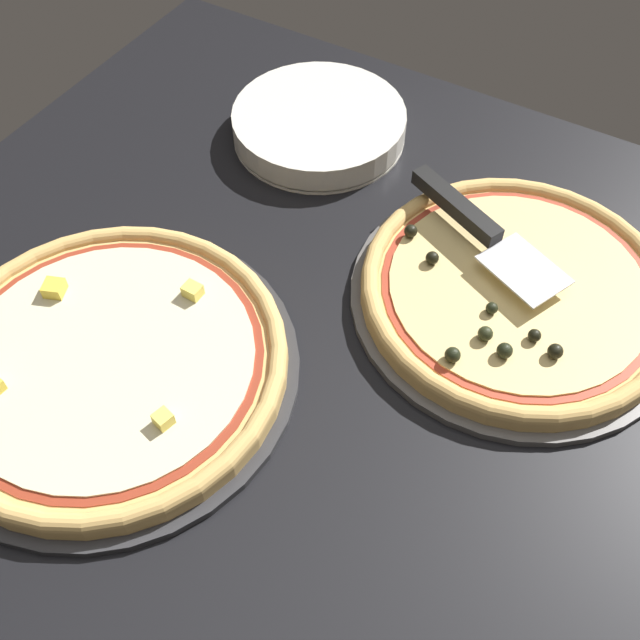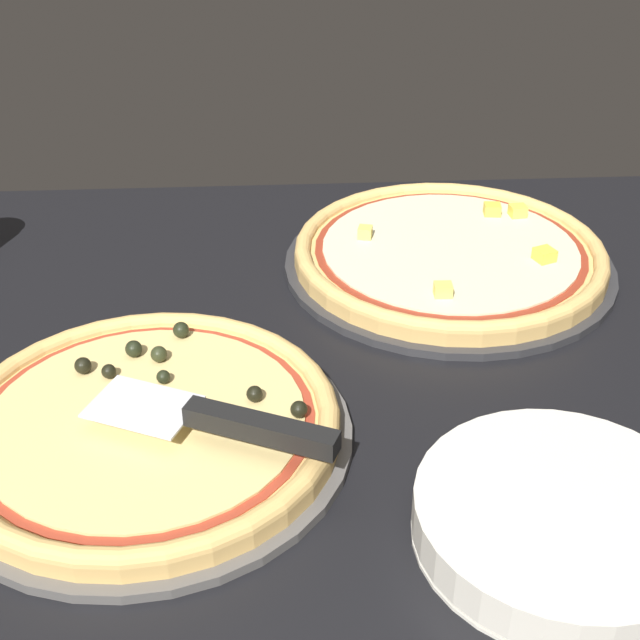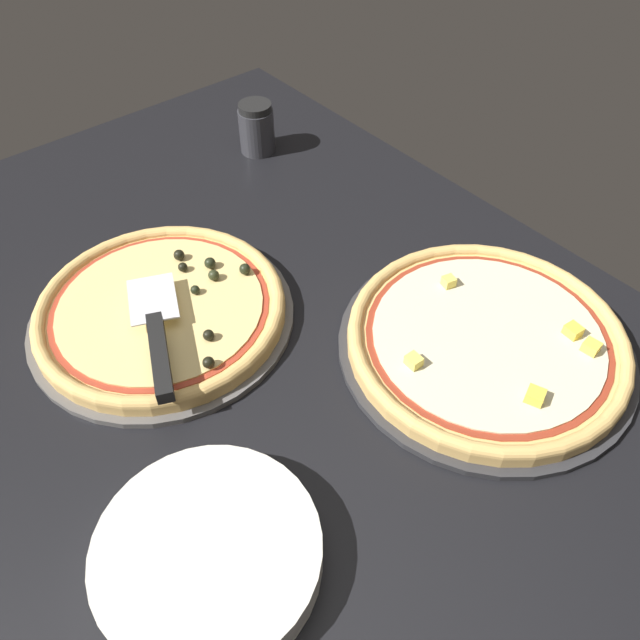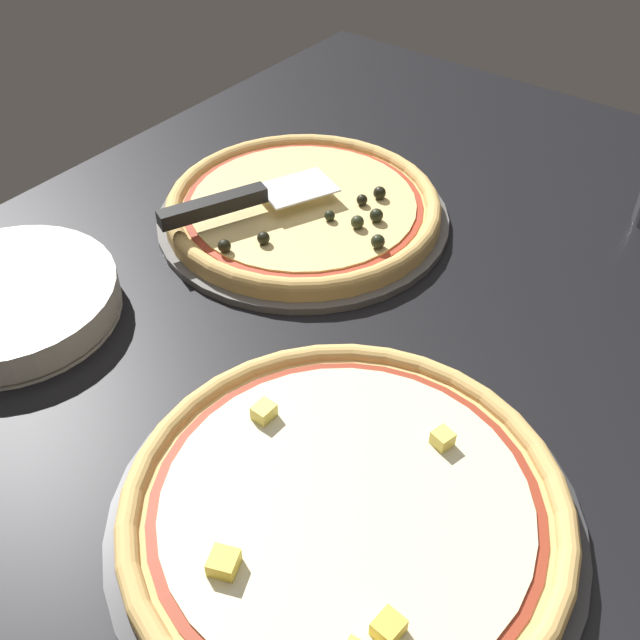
{
  "view_description": "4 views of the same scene",
  "coord_description": "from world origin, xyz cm",
  "px_view_note": "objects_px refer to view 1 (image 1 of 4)",
  "views": [
    {
      "loc": [
        -16.61,
        48.91,
        70.58
      ],
      "look_at": [
        9.56,
        4.16,
        3.0
      ],
      "focal_mm": 42.0,
      "sensor_mm": 36.0,
      "label": 1
    },
    {
      "loc": [
        4.6,
        -79.86,
        55.94
      ],
      "look_at": [
        9.56,
        4.16,
        3.0
      ],
      "focal_mm": 50.0,
      "sensor_mm": 36.0,
      "label": 2
    },
    {
      "loc": [
        57.13,
        -35.57,
        69.14
      ],
      "look_at": [
        9.56,
        4.16,
        3.0
      ],
      "focal_mm": 35.0,
      "sensor_mm": 36.0,
      "label": 3
    },
    {
      "loc": [
        58.82,
        41.7,
        58.3
      ],
      "look_at": [
        9.56,
        4.16,
        3.0
      ],
      "focal_mm": 42.0,
      "sensor_mm": 36.0,
      "label": 4
    }
  ],
  "objects_px": {
    "pizza_back": "(107,361)",
    "serving_spatula": "(469,217)",
    "pizza_front": "(517,289)",
    "plate_stack": "(319,125)"
  },
  "relations": [
    {
      "from": "plate_stack",
      "to": "serving_spatula",
      "type": "bearing_deg",
      "value": 159.63
    },
    {
      "from": "pizza_front",
      "to": "plate_stack",
      "type": "height_order",
      "value": "pizza_front"
    },
    {
      "from": "pizza_front",
      "to": "serving_spatula",
      "type": "relative_size",
      "value": 1.57
    },
    {
      "from": "pizza_front",
      "to": "pizza_back",
      "type": "relative_size",
      "value": 0.93
    },
    {
      "from": "pizza_back",
      "to": "plate_stack",
      "type": "relative_size",
      "value": 1.6
    },
    {
      "from": "pizza_front",
      "to": "serving_spatula",
      "type": "xyz_separation_m",
      "value": [
        0.09,
        -0.05,
        0.03
      ]
    },
    {
      "from": "serving_spatula",
      "to": "plate_stack",
      "type": "relative_size",
      "value": 0.95
    },
    {
      "from": "pizza_back",
      "to": "serving_spatula",
      "type": "height_order",
      "value": "serving_spatula"
    },
    {
      "from": "serving_spatula",
      "to": "plate_stack",
      "type": "xyz_separation_m",
      "value": [
        0.27,
        -0.1,
        -0.04
      ]
    },
    {
      "from": "pizza_back",
      "to": "plate_stack",
      "type": "distance_m",
      "value": 0.48
    }
  ]
}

